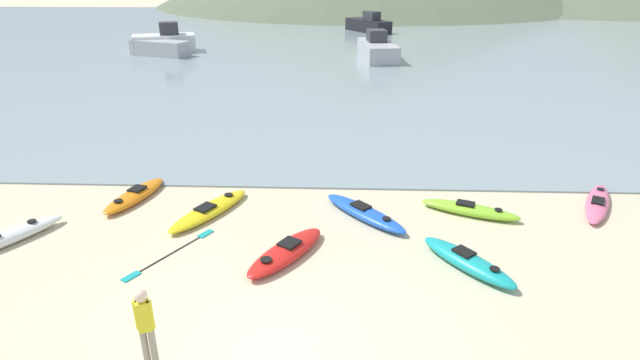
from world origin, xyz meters
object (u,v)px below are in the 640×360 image
object	(u,v)px
person_near_foreground	(145,324)
kayak_on_sand_4	(209,210)
kayak_on_sand_7	(364,213)
moored_boat_0	(377,49)
kayak_on_sand_6	(286,252)
kayak_on_sand_5	(135,195)
kayak_on_sand_3	(597,203)
loose_paddle	(171,254)
kayak_on_sand_1	(470,210)
kayak_on_sand_2	(467,261)
moored_boat_3	(487,16)
moored_boat_4	(368,25)
moored_boat_1	(165,42)
moored_boat_2	(160,48)

from	to	relation	value
person_near_foreground	kayak_on_sand_4	bearing A→B (deg)	93.93
kayak_on_sand_4	kayak_on_sand_7	size ratio (longest dim) A/B	1.14
moored_boat_0	person_near_foreground	bearing A→B (deg)	-100.95
kayak_on_sand_6	kayak_on_sand_5	bearing A→B (deg)	148.10
kayak_on_sand_3	loose_paddle	world-z (taller)	kayak_on_sand_3
kayak_on_sand_1	kayak_on_sand_3	distance (m)	3.88
kayak_on_sand_2	moored_boat_3	distance (m)	59.41
kayak_on_sand_2	moored_boat_4	size ratio (longest dim) A/B	0.42
moored_boat_0	kayak_on_sand_1	bearing A→B (deg)	-87.72
kayak_on_sand_4	moored_boat_3	xyz separation A→B (m)	(22.32, 54.85, 0.28)
kayak_on_sand_3	kayak_on_sand_5	size ratio (longest dim) A/B	1.05
kayak_on_sand_3	person_near_foreground	xyz separation A→B (m)	(-10.81, -6.72, 0.80)
kayak_on_sand_6	kayak_on_sand_7	world-z (taller)	kayak_on_sand_6
kayak_on_sand_6	person_near_foreground	world-z (taller)	person_near_foreground
moored_boat_1	kayak_on_sand_3	bearing A→B (deg)	-51.22
kayak_on_sand_4	moored_boat_1	xyz separation A→B (m)	(-10.27, 27.64, 0.73)
moored_boat_1	moored_boat_4	bearing A→B (deg)	38.99
kayak_on_sand_1	moored_boat_3	distance (m)	56.57
moored_boat_3	loose_paddle	bearing A→B (deg)	-111.77
kayak_on_sand_3	moored_boat_1	size ratio (longest dim) A/B	0.56
kayak_on_sand_5	kayak_on_sand_4	bearing A→B (deg)	-19.18
kayak_on_sand_4	loose_paddle	bearing A→B (deg)	-101.55
person_near_foreground	loose_paddle	world-z (taller)	person_near_foreground
kayak_on_sand_2	moored_boat_1	xyz separation A→B (m)	(-16.94, 30.10, 0.68)
person_near_foreground	loose_paddle	bearing A→B (deg)	102.81
moored_boat_2	person_near_foreground	bearing A→B (deg)	-71.66
kayak_on_sand_7	loose_paddle	size ratio (longest dim) A/B	1.08
moored_boat_1	kayak_on_sand_4	bearing A→B (deg)	-69.61
moored_boat_3	moored_boat_4	size ratio (longest dim) A/B	1.02
kayak_on_sand_5	kayak_on_sand_7	bearing A→B (deg)	-7.40
kayak_on_sand_4	kayak_on_sand_6	distance (m)	3.24
kayak_on_sand_2	moored_boat_4	xyz separation A→B (m)	(-0.15, 43.69, 0.60)
kayak_on_sand_3	kayak_on_sand_6	size ratio (longest dim) A/B	1.07
kayak_on_sand_2	kayak_on_sand_4	size ratio (longest dim) A/B	0.81
kayak_on_sand_7	moored_boat_2	distance (m)	29.76
moored_boat_2	kayak_on_sand_5	bearing A→B (deg)	-73.02
kayak_on_sand_5	moored_boat_0	distance (m)	25.83
person_near_foreground	moored_boat_0	bearing A→B (deg)	79.05
kayak_on_sand_2	kayak_on_sand_6	xyz separation A→B (m)	(-4.27, 0.29, -0.02)
kayak_on_sand_6	moored_boat_0	world-z (taller)	moored_boat_0
kayak_on_sand_4	moored_boat_2	size ratio (longest dim) A/B	0.63
moored_boat_1	moored_boat_2	size ratio (longest dim) A/B	1.08
moored_boat_0	kayak_on_sand_4	bearing A→B (deg)	-104.27
kayak_on_sand_5	moored_boat_0	world-z (taller)	moored_boat_0
kayak_on_sand_3	person_near_foreground	bearing A→B (deg)	-148.13
kayak_on_sand_2	loose_paddle	world-z (taller)	kayak_on_sand_2
kayak_on_sand_1	moored_boat_3	xyz separation A→B (m)	(14.95, 54.56, 0.26)
moored_boat_0	moored_boat_2	bearing A→B (deg)	177.09
person_near_foreground	moored_boat_1	size ratio (longest dim) A/B	0.31
kayak_on_sand_1	moored_boat_0	bearing A→B (deg)	92.28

